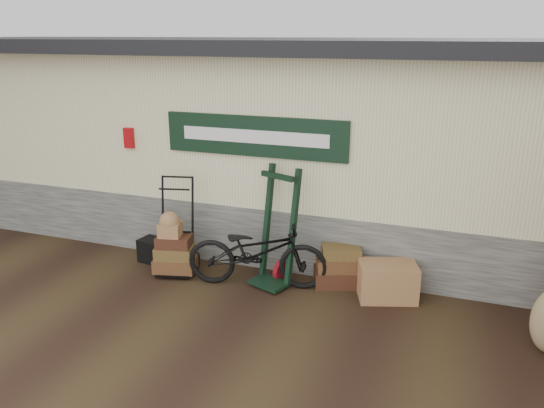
{
  "coord_description": "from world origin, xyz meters",
  "views": [
    {
      "loc": [
        2.31,
        -5.64,
        3.29
      ],
      "look_at": [
        -0.02,
        0.9,
        1.04
      ],
      "focal_mm": 35.0,
      "sensor_mm": 36.0,
      "label": 1
    }
  ],
  "objects_px": {
    "wicker_hamper": "(387,281)",
    "bicycle": "(257,248)",
    "green_barrow": "(277,227)",
    "porter_trolley": "(176,225)",
    "suitcase_stack": "(339,265)",
    "black_trunk": "(152,250)"
  },
  "relations": [
    {
      "from": "green_barrow",
      "to": "wicker_hamper",
      "type": "bearing_deg",
      "value": 23.39
    },
    {
      "from": "black_trunk",
      "to": "bicycle",
      "type": "distance_m",
      "value": 1.83
    },
    {
      "from": "wicker_hamper",
      "to": "black_trunk",
      "type": "distance_m",
      "value": 3.49
    },
    {
      "from": "porter_trolley",
      "to": "bicycle",
      "type": "relative_size",
      "value": 0.74
    },
    {
      "from": "porter_trolley",
      "to": "suitcase_stack",
      "type": "relative_size",
      "value": 2.18
    },
    {
      "from": "wicker_hamper",
      "to": "bicycle",
      "type": "bearing_deg",
      "value": -172.34
    },
    {
      "from": "suitcase_stack",
      "to": "wicker_hamper",
      "type": "relative_size",
      "value": 0.88
    },
    {
      "from": "porter_trolley",
      "to": "wicker_hamper",
      "type": "height_order",
      "value": "porter_trolley"
    },
    {
      "from": "green_barrow",
      "to": "wicker_hamper",
      "type": "relative_size",
      "value": 2.23
    },
    {
      "from": "suitcase_stack",
      "to": "bicycle",
      "type": "distance_m",
      "value": 1.13
    },
    {
      "from": "porter_trolley",
      "to": "bicycle",
      "type": "height_order",
      "value": "porter_trolley"
    },
    {
      "from": "bicycle",
      "to": "green_barrow",
      "type": "bearing_deg",
      "value": -64.93
    },
    {
      "from": "wicker_hamper",
      "to": "bicycle",
      "type": "height_order",
      "value": "bicycle"
    },
    {
      "from": "porter_trolley",
      "to": "wicker_hamper",
      "type": "xyz_separation_m",
      "value": [
        2.97,
        0.15,
        -0.46
      ]
    },
    {
      "from": "suitcase_stack",
      "to": "black_trunk",
      "type": "relative_size",
      "value": 1.82
    },
    {
      "from": "black_trunk",
      "to": "bicycle",
      "type": "bearing_deg",
      "value": -7.29
    },
    {
      "from": "porter_trolley",
      "to": "green_barrow",
      "type": "bearing_deg",
      "value": -9.69
    },
    {
      "from": "suitcase_stack",
      "to": "porter_trolley",
      "type": "bearing_deg",
      "value": -172.11
    },
    {
      "from": "bicycle",
      "to": "porter_trolley",
      "type": "bearing_deg",
      "value": 74.05
    },
    {
      "from": "porter_trolley",
      "to": "suitcase_stack",
      "type": "xyz_separation_m",
      "value": [
        2.29,
        0.32,
        -0.41
      ]
    },
    {
      "from": "green_barrow",
      "to": "black_trunk",
      "type": "bearing_deg",
      "value": -160.47
    },
    {
      "from": "porter_trolley",
      "to": "wicker_hamper",
      "type": "bearing_deg",
      "value": -10.31
    }
  ]
}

